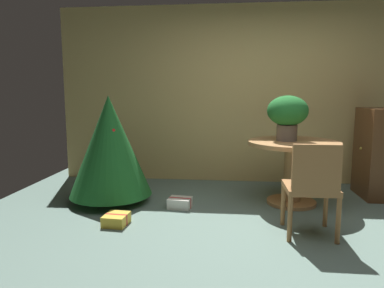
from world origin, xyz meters
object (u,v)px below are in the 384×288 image
Objects in this scene: round_dining_table at (293,160)px; flower_vase at (288,113)px; holiday_tree at (110,146)px; gift_box_cream at (180,203)px; wooden_cabinet at (379,153)px; gift_box_gold at (116,219)px; wooden_chair_near at (312,184)px.

flower_vase is (-0.08, 0.03, 0.55)m from round_dining_table.
gift_box_cream is (0.87, -0.14, -0.64)m from holiday_tree.
wooden_cabinet is at bearing 9.90° from holiday_tree.
round_dining_table is at bearing 25.47° from gift_box_gold.
wooden_cabinet is (1.14, 1.43, 0.07)m from wooden_chair_near.
wooden_chair_near is at bearing -90.00° from round_dining_table.
holiday_tree is at bearing 170.77° from gift_box_cream.
flower_vase reaches higher than round_dining_table.
flower_vase is at bearing 27.21° from gift_box_gold.
wooden_cabinet is at bearing 16.39° from gift_box_cream.
wooden_cabinet reaches higher than gift_box_cream.
flower_vase is at bearing -162.36° from wooden_cabinet.
wooden_chair_near is 0.78× the size of wooden_cabinet.
wooden_cabinet is (2.46, 0.72, 0.51)m from gift_box_cream.
round_dining_table is at bearing 90.00° from wooden_chair_near.
wooden_chair_near is 2.36m from holiday_tree.
gift_box_cream is at bearing 46.25° from gift_box_gold.
holiday_tree is 1.09m from gift_box_cream.
round_dining_table is 3.80× the size of gift_box_cream.
gift_box_cream is 1.03× the size of gift_box_gold.
holiday_tree is 4.60× the size of gift_box_cream.
holiday_tree is at bearing -175.73° from round_dining_table.
flower_vase is 1.89× the size of gift_box_cream.
holiday_tree is (-2.19, 0.85, 0.20)m from wooden_chair_near.
gift_box_gold is 3.34m from wooden_cabinet.
wooden_cabinet is at bearing 17.64° from flower_vase.
flower_vase is 1.20m from wooden_chair_near.
wooden_cabinet is (1.14, 0.42, 0.03)m from round_dining_table.
round_dining_table is at bearing -21.42° from flower_vase.
gift_box_cream is (-1.24, -0.34, -1.03)m from flower_vase.
holiday_tree is 4.76× the size of gift_box_gold.
wooden_chair_near is 3.14× the size of gift_box_cream.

